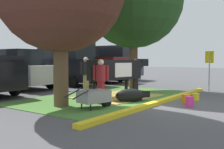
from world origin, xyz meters
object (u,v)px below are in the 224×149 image
Objects in this scene: parking_sign at (209,63)px; pickup_truck_maroon at (90,65)px; cow_holstein at (117,70)px; person_visitor_near at (101,80)px; bucket_yellow at (196,97)px; suv_black at (66,63)px; person_handler at (86,74)px; bucket_orange at (186,99)px; wheelbarrow at (95,97)px; bucket_pink at (190,101)px; person_visitor_far at (136,75)px; hatchback_white at (18,70)px; calf_lying at (131,95)px; suv_dark_grey at (111,62)px.

parking_sign is 8.18m from pickup_truck_maroon.
cow_holstein is 2.02m from person_visitor_near.
suv_black is at bearing 79.57° from bucket_yellow.
bucket_orange is at bearing -91.13° from person_handler.
person_handler is at bearing -141.21° from pickup_truck_maroon.
parking_sign is at bearing -95.77° from pickup_truck_maroon.
wheelbarrow is (-2.69, -1.02, -0.69)m from cow_holstein.
suv_black is at bearing -173.50° from pickup_truck_maroon.
bucket_pink is at bearing -171.70° from parking_sign.
person_visitor_far is 0.35× the size of hatchback_white.
calf_lying is 0.83× the size of person_visitor_near.
calf_lying is 0.78× the size of person_handler.
person_handler is at bearing 133.00° from parking_sign.
wheelbarrow is 8.12m from suv_black.
wheelbarrow is (-4.07, -0.96, -0.44)m from person_visitor_far.
person_visitor_near is 9.20m from pickup_truck_maroon.
bucket_yellow is (0.76, -4.70, -0.73)m from person_handler.
wheelbarrow is 12.23m from suv_dark_grey.
person_visitor_far reaches higher than wheelbarrow.
suv_black reaches higher than calf_lying.
cow_holstein is 1.73m from person_handler.
wheelbarrow is at bearing -135.01° from person_handler.
person_visitor_near is at bearing -146.06° from suv_dark_grey.
suv_black is at bearing 57.41° from person_handler.
suv_dark_grey reaches higher than person_handler.
bucket_pink is at bearing -132.28° from suv_dark_grey.
person_handler reaches higher than person_visitor_near.
pickup_truck_maroon is (2.52, 0.29, -0.16)m from suv_black.
bucket_orange is 11.49m from suv_dark_grey.
person_handler is 6.17m from pickup_truck_maroon.
bucket_yellow is 0.06× the size of suv_dark_grey.
bucket_pink is at bearing -80.74° from calf_lying.
bucket_orange is at bearing -50.48° from person_visitor_near.
bucket_yellow is (0.82, -2.98, -0.95)m from cow_holstein.
person_handler reaches higher than bucket_orange.
cow_holstein is 1.76m from calf_lying.
suv_dark_grey is (8.43, 6.92, 1.03)m from calf_lying.
bucket_orange is (-0.09, -4.62, -0.70)m from person_handler.
calf_lying is 4.74× the size of bucket_yellow.
suv_dark_grey is at bearing 33.34° from wheelbarrow.
hatchback_white is at bearing 72.80° from wheelbarrow.
bucket_orange is (2.65, -1.88, -0.23)m from wheelbarrow.
person_visitor_far is (3.29, 0.58, 0.01)m from person_visitor_near.
parking_sign is at bearing -77.79° from suv_black.
suv_dark_grey is at bearing 39.38° from calf_lying.
hatchback_white reaches higher than bucket_yellow.
suv_black is at bearing 51.48° from wheelbarrow.
suv_black reaches higher than bucket_orange.
suv_black is (2.38, 8.20, 1.11)m from bucket_orange.
bucket_pink is at bearing -122.08° from person_visitor_far.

